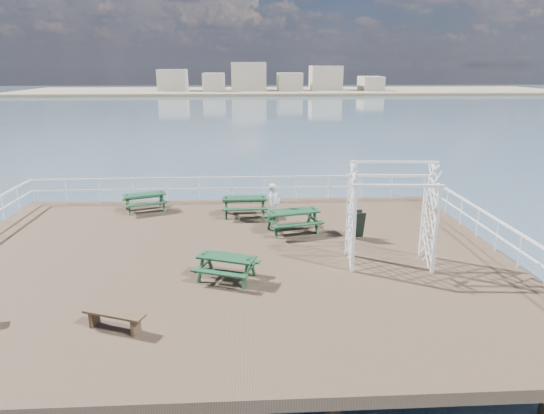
{
  "coord_description": "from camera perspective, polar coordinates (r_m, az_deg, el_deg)",
  "views": [
    {
      "loc": [
        0.64,
        -14.53,
        5.91
      ],
      "look_at": [
        1.56,
        1.85,
        1.1
      ],
      "focal_mm": 32.0,
      "sensor_mm": 36.0,
      "label": 1
    }
  ],
  "objects": [
    {
      "name": "ground",
      "position": [
        15.76,
        -5.31,
        -6.36
      ],
      "size": [
        18.0,
        14.0,
        0.3
      ],
      "primitive_type": "cube",
      "color": "brown",
      "rests_on": "ground"
    },
    {
      "name": "sea_backdrop",
      "position": [
        149.21,
        1.42,
        13.87
      ],
      "size": [
        300.0,
        300.0,
        9.2
      ],
      "color": "#3F556B",
      "rests_on": "ground"
    },
    {
      "name": "railing",
      "position": [
        17.84,
        -5.35,
        -0.14
      ],
      "size": [
        17.77,
        13.76,
        1.1
      ],
      "color": "white",
      "rests_on": "ground"
    },
    {
      "name": "picnic_table_a",
      "position": [
        21.07,
        -14.74,
        0.99
      ],
      "size": [
        2.07,
        1.88,
        0.82
      ],
      "rotation": [
        0.0,
        0.0,
        0.36
      ],
      "color": "#163D24",
      "rests_on": "ground"
    },
    {
      "name": "picnic_table_b",
      "position": [
        19.69,
        -3.24,
        0.54
      ],
      "size": [
        1.83,
        1.49,
        0.87
      ],
      "rotation": [
        0.0,
        0.0,
        0.02
      ],
      "color": "#163D24",
      "rests_on": "ground"
    },
    {
      "name": "picnic_table_c",
      "position": [
        17.75,
        2.45,
        -1.13
      ],
      "size": [
        2.2,
        1.93,
        0.92
      ],
      "rotation": [
        0.0,
        0.0,
        0.25
      ],
      "color": "#163D24",
      "rests_on": "ground"
    },
    {
      "name": "picnic_table_d",
      "position": [
        13.94,
        -5.35,
        -6.53
      ],
      "size": [
        2.0,
        1.82,
        0.8
      ],
      "rotation": [
        0.0,
        0.0,
        -0.37
      ],
      "color": "#163D24",
      "rests_on": "ground"
    },
    {
      "name": "flat_bench_far",
      "position": [
        12.05,
        -18.07,
        -12.16
      ],
      "size": [
        1.53,
        0.88,
        0.43
      ],
      "rotation": [
        0.0,
        0.0,
        -0.38
      ],
      "color": "brown",
      "rests_on": "ground"
    },
    {
      "name": "trellis_arbor",
      "position": [
        15.09,
        13.75,
        -1.41
      ],
      "size": [
        2.69,
        1.58,
        3.22
      ],
      "rotation": [
        0.0,
        0.0,
        -0.08
      ],
      "color": "white",
      "rests_on": "ground"
    },
    {
      "name": "sandwich_board",
      "position": [
        17.44,
        9.79,
        -2.06
      ],
      "size": [
        0.65,
        0.52,
        0.98
      ],
      "rotation": [
        0.0,
        0.0,
        0.13
      ],
      "color": "black",
      "rests_on": "ground"
    },
    {
      "name": "person",
      "position": [
        18.27,
        0.25,
        0.21
      ],
      "size": [
        0.73,
        0.69,
        1.67
      ],
      "primitive_type": "imported",
      "rotation": [
        0.0,
        0.0,
        0.66
      ],
      "color": "silver",
      "rests_on": "ground"
    }
  ]
}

